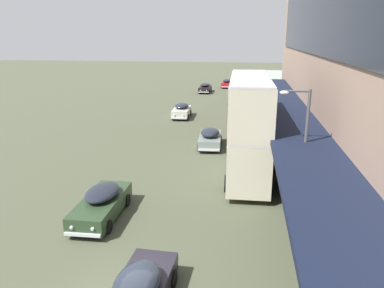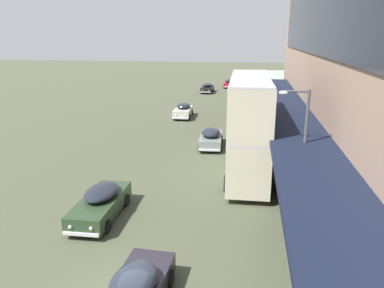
{
  "view_description": "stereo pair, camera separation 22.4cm",
  "coord_description": "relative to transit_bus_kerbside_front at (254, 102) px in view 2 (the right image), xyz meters",
  "views": [
    {
      "loc": [
        3.47,
        -10.56,
        8.86
      ],
      "look_at": [
        0.14,
        12.39,
        2.1
      ],
      "focal_mm": 35.0,
      "sensor_mm": 36.0,
      "label": 1
    },
    {
      "loc": [
        3.7,
        -10.52,
        8.86
      ],
      "look_at": [
        0.14,
        12.39,
        2.1
      ],
      "focal_mm": 35.0,
      "sensor_mm": 36.0,
      "label": 2
    }
  ],
  "objects": [
    {
      "name": "transit_bus_kerbside_front",
      "position": [
        0.0,
        0.0,
        0.0
      ],
      "size": [
        2.84,
        9.78,
        3.24
      ],
      "color": "#B52A29",
      "rests_on": "ground"
    },
    {
      "name": "transit_bus_kerbside_rear",
      "position": [
        -0.54,
        12.66,
        0.07
      ],
      "size": [
        2.79,
        9.95,
        3.37
      ],
      "color": "#3E649B",
      "rests_on": "ground"
    },
    {
      "name": "transit_bus_kerbside_far",
      "position": [
        -0.51,
        -17.4,
        1.59
      ],
      "size": [
        2.82,
        9.98,
        6.4
      ],
      "color": "beige",
      "rests_on": "ground"
    },
    {
      "name": "sedan_trailing_near",
      "position": [
        -3.52,
        -11.54,
        -1.08
      ],
      "size": [
        2.04,
        4.39,
        1.6
      ],
      "color": "gray",
      "rests_on": "ground"
    },
    {
      "name": "sedan_second_near",
      "position": [
        -7.3,
        18.99,
        -1.12
      ],
      "size": [
        1.87,
        4.71,
        1.47
      ],
      "color": "black",
      "rests_on": "ground"
    },
    {
      "name": "sedan_lead_near",
      "position": [
        -7.79,
        -0.47,
        -1.08
      ],
      "size": [
        2.0,
        4.39,
        1.58
      ],
      "color": "beige",
      "rests_on": "ground"
    },
    {
      "name": "sedan_second_mid",
      "position": [
        -4.14,
        25.47,
        -1.12
      ],
      "size": [
        1.95,
        4.67,
        1.49
      ],
      "color": "#B11720",
      "rests_on": "ground"
    },
    {
      "name": "sedan_oncoming_front",
      "position": [
        -7.7,
        -24.61,
        -1.09
      ],
      "size": [
        1.96,
        4.97,
        1.54
      ],
      "color": "#2A3F26",
      "rests_on": "ground"
    },
    {
      "name": "pedestrian_at_kerb",
      "position": [
        2.3,
        -21.73,
        -0.68
      ],
      "size": [
        0.61,
        0.33,
        1.86
      ],
      "color": "black",
      "rests_on": "sidewalk_kerb"
    },
    {
      "name": "street_lamp",
      "position": [
        2.1,
        -22.49,
        1.96
      ],
      "size": [
        1.5,
        0.28,
        6.22
      ],
      "color": "#4C4C51",
      "rests_on": "sidewalk_kerb"
    }
  ]
}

